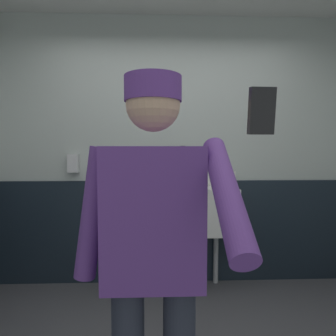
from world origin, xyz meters
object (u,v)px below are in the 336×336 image
object	(u,v)px
urinal_middle	(218,210)
soap_dispenser	(73,163)
person	(153,242)
urinal_left	(142,210)
cell_phone	(262,111)

from	to	relation	value
urinal_middle	soap_dispenser	distance (m)	1.51
urinal_middle	soap_dispenser	size ratio (longest dim) A/B	6.89
person	urinal_left	bearing A→B (deg)	94.82
person	cell_phone	size ratio (longest dim) A/B	15.09
person	cell_phone	bearing A→B (deg)	-62.20
urinal_left	cell_phone	xyz separation A→B (m)	(0.40, -2.09, 0.68)
cell_phone	soap_dispenser	bearing A→B (deg)	113.85
urinal_left	cell_phone	size ratio (longest dim) A/B	11.27
urinal_left	urinal_middle	xyz separation A→B (m)	(0.75, 0.00, 0.00)
urinal_left	soap_dispenser	size ratio (longest dim) A/B	6.89
urinal_middle	person	world-z (taller)	person
person	soap_dispenser	world-z (taller)	person
urinal_middle	cell_phone	bearing A→B (deg)	-99.53
urinal_left	soap_dispenser	bearing A→B (deg)	170.14
urinal_left	urinal_middle	distance (m)	0.75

